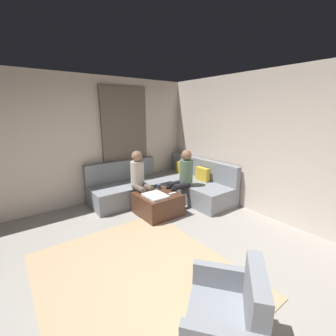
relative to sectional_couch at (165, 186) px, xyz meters
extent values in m
cube|color=gray|center=(2.08, -1.88, -0.33)|extent=(6.00, 6.00, 0.10)
cube|color=beige|center=(2.08, 1.06, 1.07)|extent=(6.00, 0.12, 2.70)
cube|color=beige|center=(-0.86, -1.88, 1.07)|extent=(0.12, 6.00, 2.70)
cube|color=#726659|center=(-0.76, -0.58, 0.97)|extent=(0.06, 1.10, 2.50)
cube|color=tan|center=(1.88, -1.78, -0.27)|extent=(2.60, 2.20, 0.01)
cube|color=gray|center=(0.30, 0.53, -0.07)|extent=(2.10, 0.85, 0.42)
cube|color=gray|center=(0.30, 0.88, 0.36)|extent=(2.10, 0.14, 0.45)
cube|color=gray|center=(-0.32, -0.75, -0.07)|extent=(0.85, 1.70, 0.42)
cube|color=gray|center=(-0.68, -0.75, 0.36)|extent=(0.14, 1.70, 0.45)
cube|color=gold|center=(-0.20, 0.70, 0.26)|extent=(0.36, 0.12, 0.36)
cube|color=gold|center=(0.50, 0.70, 0.26)|extent=(0.36, 0.12, 0.36)
cube|color=#4C2D1E|center=(0.60, -0.61, -0.07)|extent=(0.76, 0.76, 0.42)
cube|color=white|center=(0.70, -0.73, 0.16)|extent=(0.44, 0.36, 0.04)
cylinder|color=#334C72|center=(0.38, -0.43, 0.19)|extent=(0.08, 0.08, 0.10)
cube|color=white|center=(0.78, -0.39, 0.15)|extent=(0.05, 0.15, 0.02)
cube|color=gray|center=(3.11, -1.71, -0.08)|extent=(0.79, 0.79, 0.40)
cube|color=gray|center=(3.29, -1.57, 0.34)|extent=(0.44, 0.51, 0.45)
cube|color=gray|center=(2.91, -1.46, 0.23)|extent=(0.49, 0.41, 0.22)
cylinder|color=black|center=(0.65, -0.25, -0.07)|extent=(0.12, 0.12, 0.42)
cylinder|color=black|center=(0.47, -0.25, -0.07)|extent=(0.12, 0.12, 0.42)
cylinder|color=black|center=(0.65, -0.05, 0.20)|extent=(0.12, 0.40, 0.12)
cylinder|color=black|center=(0.47, -0.05, 0.20)|extent=(0.12, 0.40, 0.12)
cylinder|color=#597259|center=(0.56, 0.15, 0.45)|extent=(0.28, 0.28, 0.50)
sphere|color=#8C664C|center=(0.56, 0.15, 0.81)|extent=(0.22, 0.22, 0.22)
cylinder|color=brown|center=(0.45, -0.65, -0.07)|extent=(0.12, 0.12, 0.42)
cylinder|color=brown|center=(0.45, -0.83, -0.07)|extent=(0.12, 0.12, 0.42)
cylinder|color=brown|center=(0.25, -0.65, 0.20)|extent=(0.40, 0.12, 0.12)
cylinder|color=brown|center=(0.25, -0.83, 0.20)|extent=(0.40, 0.12, 0.12)
cylinder|color=beige|center=(0.05, -0.74, 0.45)|extent=(0.28, 0.28, 0.50)
sphere|color=#8C664C|center=(0.05, -0.74, 0.81)|extent=(0.22, 0.22, 0.22)
camera|label=1|loc=(4.01, -2.92, 1.70)|focal=24.14mm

